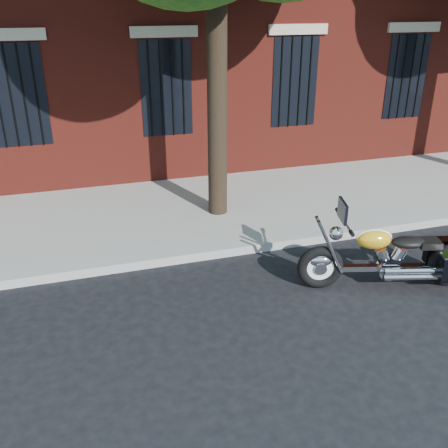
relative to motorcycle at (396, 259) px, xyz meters
name	(u,v)px	position (x,y,z in m)	size (l,w,h in m)	color
ground	(241,300)	(-2.29, 0.32, -0.47)	(120.00, 120.00, 0.00)	black
curb	(215,253)	(-2.29, 1.70, -0.39)	(40.00, 0.16, 0.15)	gray
sidewalk	(189,211)	(-2.29, 3.58, -0.39)	(40.00, 3.60, 0.15)	gray
motorcycle	(396,259)	(0.00, 0.00, 0.00)	(2.60, 1.25, 1.39)	black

